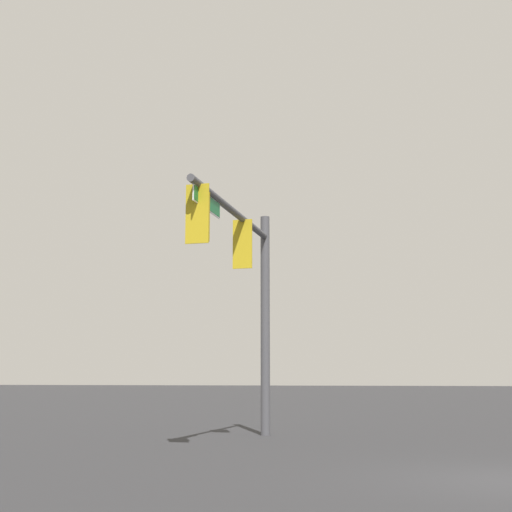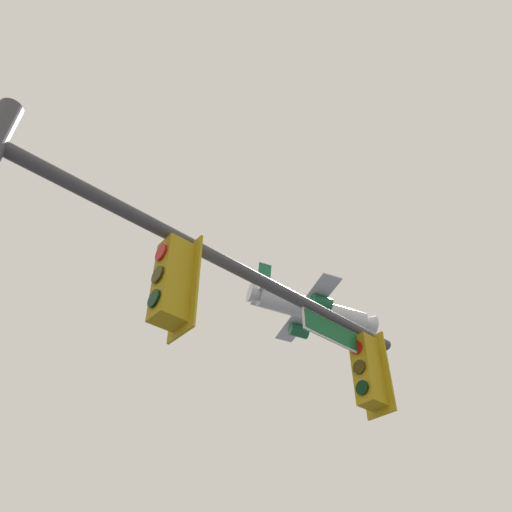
{
  "view_description": "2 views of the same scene",
  "coord_description": "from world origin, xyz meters",
  "views": [
    {
      "loc": [
        12.01,
        -0.43,
        1.52
      ],
      "look_at": [
        -4.65,
        -6.2,
        4.61
      ],
      "focal_mm": 50.0,
      "sensor_mm": 36.0,
      "label": 1
    },
    {
      "loc": [
        -7.29,
        -11.11,
        1.6
      ],
      "look_at": [
        -3.04,
        -5.35,
        7.41
      ],
      "focal_mm": 35.0,
      "sensor_mm": 36.0,
      "label": 2
    }
  ],
  "objects": [
    {
      "name": "signal_pole_near",
      "position": [
        -5.45,
        -6.76,
        4.33
      ],
      "size": [
        6.57,
        0.85,
        6.31
      ],
      "color": "#47474C",
      "rests_on": "ground_plane"
    },
    {
      "name": "airplane",
      "position": [
        45.66,
        43.34,
        50.13
      ],
      "size": [
        24.41,
        21.95,
        11.34
      ],
      "color": "silver"
    }
  ]
}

